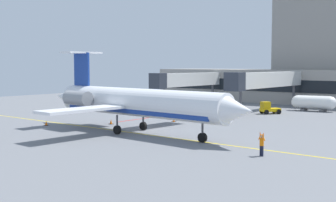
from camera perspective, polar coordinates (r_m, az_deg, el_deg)
The scene contains 11 objects.
ground at distance 50.29m, azimuth -3.32°, elevation -3.74°, with size 120.00×120.00×0.11m.
jet_bridge_west at distance 82.98m, azimuth 2.26°, elevation 2.66°, with size 2.40×19.27×5.81m.
jet_bridge_east at distance 72.59m, azimuth 12.22°, elevation 2.57°, with size 2.40×22.51×6.17m.
regional_jet at distance 48.23m, azimuth -4.27°, elevation -0.17°, with size 28.61×21.15×8.75m.
baggage_tug at distance 68.28m, azimuth 12.53°, elevation -0.91°, with size 2.95×3.17×1.80m.
fuel_tank at distance 74.05m, azimuth 17.85°, elevation -0.18°, with size 6.85×2.85×2.42m.
marshaller at distance 36.75m, azimuth 11.70°, elevation -5.35°, with size 0.79×0.42×1.88m.
safety_cone_alpha at distance 57.48m, azimuth 0.73°, elevation -2.39°, with size 0.47×0.47×0.55m.
safety_cone_bravo at distance 55.68m, azimuth -7.18°, elevation -2.65°, with size 0.47×0.47×0.55m.
safety_cone_charlie at distance 43.56m, azimuth 4.55°, elevation -4.66°, with size 0.47×0.47×0.55m.
safety_cone_delta at distance 55.97m, azimuth -15.06°, elevation -2.74°, with size 0.47×0.47×0.55m.
Camera 1 is at (33.62, -36.69, 7.25)m, focal length 48.48 mm.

